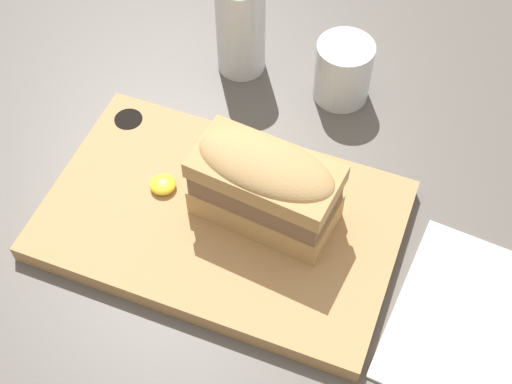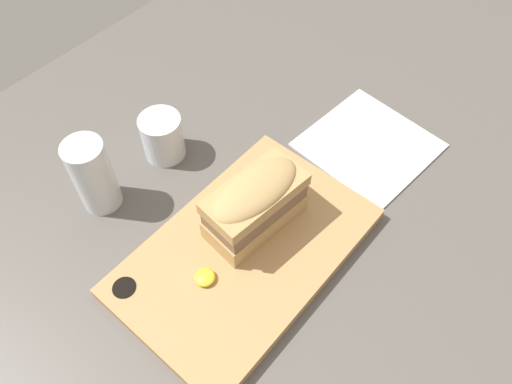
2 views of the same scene
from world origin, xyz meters
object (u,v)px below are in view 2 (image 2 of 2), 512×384
object	(u,v)px
sandwich	(255,202)
water_glass	(95,179)
wine_glass	(163,138)
napkin	(368,145)
serving_board	(245,252)

from	to	relation	value
sandwich	water_glass	xyz separation A→B (cm)	(-11.51, 22.07, -1.87)
sandwich	water_glass	world-z (taller)	water_glass
water_glass	wine_glass	xyz separation A→B (cm)	(13.43, -0.27, -2.06)
sandwich	napkin	distance (cm)	27.00
water_glass	serving_board	bearing A→B (deg)	-73.32
serving_board	sandwich	world-z (taller)	sandwich
serving_board	wine_glass	world-z (taller)	wine_glass
wine_glass	napkin	size ratio (longest dim) A/B	0.37
water_glass	wine_glass	size ratio (longest dim) A/B	1.63
serving_board	water_glass	distance (cm)	25.25
wine_glass	sandwich	bearing A→B (deg)	-95.03
serving_board	sandwich	size ratio (longest dim) A/B	2.42
napkin	water_glass	bearing A→B (deg)	145.12
wine_glass	serving_board	bearing A→B (deg)	-104.99
serving_board	wine_glass	bearing A→B (deg)	75.01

